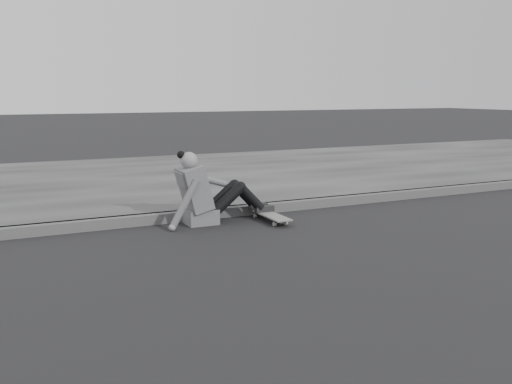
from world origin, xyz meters
The scene contains 5 objects.
ground centered at (0.00, 0.00, 0.00)m, with size 80.00×80.00×0.00m, color black.
curb centered at (0.00, 2.58, 0.06)m, with size 24.00×0.16×0.12m, color #4B4B4B.
sidewalk centered at (0.00, 5.60, 0.06)m, with size 24.00×6.00×0.12m, color #393939.
skateboard centered at (0.54, 2.10, 0.07)m, with size 0.20×0.78×0.09m.
seated_woman centered at (-0.19, 2.34, 0.36)m, with size 1.38×0.46×0.88m.
Camera 1 is at (-2.51, -3.91, 1.54)m, focal length 40.00 mm.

